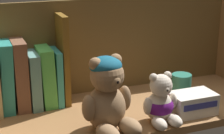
% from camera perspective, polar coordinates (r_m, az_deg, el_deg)
% --- Properties ---
extents(shelf_board, '(0.83, 0.30, 0.02)m').
position_cam_1_polar(shelf_board, '(1.02, 1.44, -6.96)').
color(shelf_board, olive).
rests_on(shelf_board, ground).
extents(shelf_back_panel, '(0.85, 0.01, 0.30)m').
position_cam_1_polar(shelf_back_panel, '(1.11, -1.66, 2.78)').
color(shelf_back_panel, brown).
rests_on(shelf_back_panel, ground).
extents(book_4, '(0.04, 0.11, 0.19)m').
position_cam_1_polar(book_4, '(1.03, -15.94, -1.29)').
color(book_4, teal).
rests_on(book_4, shelf_board).
extents(book_5, '(0.03, 0.12, 0.19)m').
position_cam_1_polar(book_5, '(1.03, -13.94, -1.03)').
color(book_5, brown).
rests_on(book_5, shelf_board).
extents(book_6, '(0.03, 0.12, 0.15)m').
position_cam_1_polar(book_6, '(1.04, -12.00, -1.76)').
color(book_6, slate).
rests_on(book_6, shelf_board).
extents(book_7, '(0.04, 0.11, 0.16)m').
position_cam_1_polar(book_7, '(1.04, -10.14, -1.27)').
color(book_7, '#4DB24B').
rests_on(book_7, shelf_board).
extents(book_8, '(0.02, 0.12, 0.15)m').
position_cam_1_polar(book_8, '(1.05, -8.57, -1.31)').
color(book_8, teal).
rests_on(book_8, shelf_board).
extents(book_9, '(0.02, 0.11, 0.25)m').
position_cam_1_polar(book_9, '(1.04, -7.61, 1.28)').
color(book_9, brown).
rests_on(book_9, shelf_board).
extents(teddy_bear_larger, '(0.14, 0.14, 0.18)m').
position_cam_1_polar(teddy_bear_larger, '(0.87, -0.63, -4.53)').
color(teddy_bear_larger, '#93704C').
rests_on(teddy_bear_larger, shelf_board).
extents(teddy_bear_smaller, '(0.09, 0.10, 0.13)m').
position_cam_1_polar(teddy_bear_smaller, '(0.93, 7.42, -5.50)').
color(teddy_bear_smaller, beige).
rests_on(teddy_bear_smaller, shelf_board).
extents(pillar_candle, '(0.06, 0.06, 0.07)m').
position_cam_1_polar(pillar_candle, '(1.09, 10.50, -2.92)').
color(pillar_candle, '#2D7A66').
rests_on(pillar_candle, shelf_board).
extents(small_product_box, '(0.12, 0.08, 0.06)m').
position_cam_1_polar(small_product_box, '(1.00, 12.15, -5.42)').
color(small_product_box, silver).
rests_on(small_product_box, shelf_board).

